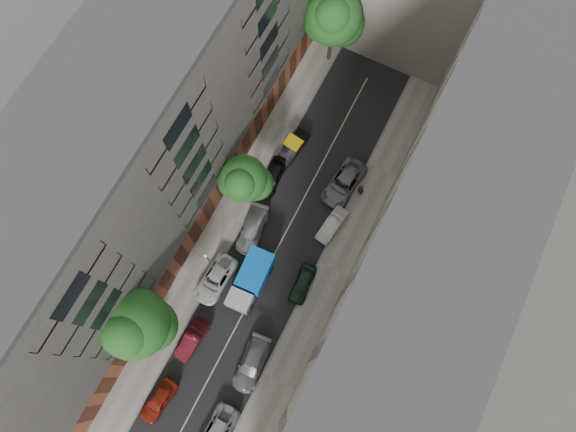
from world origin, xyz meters
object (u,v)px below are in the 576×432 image
Objects in this scene: car_right_2 at (303,284)px; tree_near at (136,326)px; car_left_4 at (273,176)px; car_right_3 at (332,225)px; car_left_2 at (215,279)px; lamp_post at (209,260)px; car_left_0 at (159,401)px; car_right_4 at (344,183)px; pedestrian at (361,190)px; tree_mid at (244,181)px; tarp_truck at (251,280)px; car_left_3 at (252,230)px; car_left_5 at (293,147)px; tree_far at (334,19)px; car_right_1 at (252,364)px; car_left_1 at (192,340)px.

tree_near reaches higher than car_right_2.
car_left_4 is 7.42m from car_right_3.
car_left_2 reaches higher than car_right_3.
car_left_0 is at bearing -83.18° from lamp_post.
car_right_4 reaches higher than car_left_2.
car_left_2 is 15.87m from pedestrian.
car_left_0 is at bearing 91.25° from pedestrian.
car_right_3 is 9.63m from tree_mid.
car_left_3 is (-2.20, 4.31, -0.73)m from tarp_truck.
car_left_5 is 6.12m from car_right_4.
lamp_post is (-1.04, -13.94, 3.03)m from car_left_5.
pedestrian reaches higher than car_left_2.
tree_mid is at bearing -110.56° from car_left_4.
car_right_4 is at bearing 37.36° from tree_mid.
tarp_truck is 25.22m from tree_far.
car_left_3 reaches higher than car_left_5.
pedestrian reaches higher than car_left_5.
tree_mid is at bearing 84.39° from tree_near.
car_left_3 is at bearing 112.87° from car_right_1.
tree_near reaches higher than car_left_4.
car_right_4 is 0.58× the size of tree_far.
lamp_post is at bearing -98.21° from car_left_4.
car_left_5 is 7.84m from pedestrian.
car_left_3 is at bearing 75.45° from tree_near.
car_left_5 is at bearing 90.92° from car_left_2.
car_right_4 is 1.77m from pedestrian.
car_right_3 is at bearing 81.84° from car_right_1.
tarp_truck is 1.18× the size of car_left_3.
tree_mid is 7.43m from lamp_post.
car_left_1 is 20.40m from car_left_5.
car_right_4 is 3.04× the size of pedestrian.
car_left_4 is 10.79m from lamp_post.
car_right_4 reaches higher than car_left_0.
car_left_0 is at bearing -98.52° from car_right_3.
car_left_0 is 8.35m from car_right_1.
tree_near is at bearing -175.54° from car_right_1.
lamp_post is at bearing 106.71° from car_left_1.
car_right_1 is (3.40, -6.29, -0.71)m from tarp_truck.
pedestrian is at bearing 79.67° from car_right_1.
tree_mid reaches higher than car_left_4.
car_right_3 is 0.41× the size of tree_far.
tree_mid is at bearing -161.66° from car_right_3.
tree_mid is (1.42, 14.47, -1.40)m from tree_near.
car_left_4 is 17.42m from car_right_1.
car_left_1 is 0.42× the size of tree_far.
car_left_5 reaches higher than car_left_1.
tarp_truck is 10.94m from tree_near.
tree_mid reaches higher than car_left_1.
car_left_0 is at bearing -84.93° from tree_mid.
tarp_truck is 1.46× the size of car_left_0.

